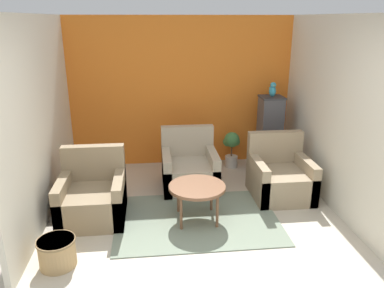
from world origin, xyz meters
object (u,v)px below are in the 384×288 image
Objects in this scene: armchair_left at (93,198)px; potted_plant at (232,146)px; coffee_table at (197,189)px; armchair_right at (280,177)px; wicker_basket at (57,252)px; birdcage at (269,135)px; parrot at (272,90)px; armchair_middle at (189,169)px.

armchair_left is 2.63m from potted_plant.
armchair_left is 1.41× the size of potted_plant.
coffee_table is 0.81× the size of armchair_right.
birdcage is at bearing 38.75° from wicker_basket.
coffee_table is 2.96× the size of parrot.
armchair_right is (2.60, 0.36, 0.00)m from armchair_left.
armchair_left is 3.29m from parrot.
armchair_right is (1.28, 0.57, -0.16)m from coffee_table.
coffee_table is 1.41m from armchair_right.
armchair_middle is at bearing 89.56° from coffee_table.
armchair_middle is at bearing -156.83° from birdcage.
birdcage reaches higher than armchair_middle.
armchair_left and armchair_middle have the same top height.
birdcage is at bearing -90.00° from parrot.
parrot is at bearing 27.21° from armchair_left.
wicker_basket is (-3.00, -2.41, -0.43)m from birdcage.
coffee_table is 2.37m from parrot.
armchair_left is at bearing -148.82° from armchair_middle.
parrot reaches higher than armchair_right.
potted_plant is at bearing 46.67° from wicker_basket.
armchair_middle is 1.09m from potted_plant.
armchair_left reaches higher than potted_plant.
potted_plant is at bearing 111.58° from armchair_right.
armchair_right is at bearing 25.32° from wicker_basket.
coffee_table is 1.76m from wicker_basket.
parrot is (2.76, 1.42, 1.08)m from armchair_left.
coffee_table is at bearing -155.89° from armchair_right.
parrot reaches higher than wicker_basket.
coffee_table is 1.04m from armchair_middle.
armchair_left is 1.02m from wicker_basket.
armchair_left is 2.63m from armchair_right.
birdcage reaches higher than potted_plant.
wicker_basket is at bearing -131.17° from armchair_middle.
armchair_middle is 1.59m from birdcage.
potted_plant is at bearing 64.99° from coffee_table.
wicker_basket is at bearing -154.68° from armchair_right.
coffee_table is 0.57× the size of birdcage.
armchair_left is at bearing -144.41° from potted_plant.
armchair_left and armchair_right have the same top height.
armchair_right is at bearing -98.36° from birdcage.
potted_plant is (-0.62, 0.11, -0.98)m from parrot.
birdcage is (1.44, 1.63, 0.16)m from coffee_table.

